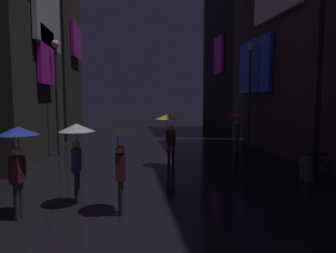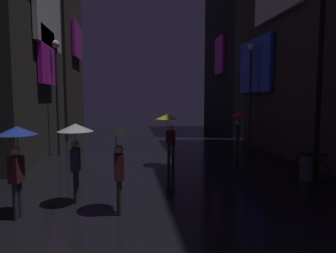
{
  "view_description": "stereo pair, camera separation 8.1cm",
  "coord_description": "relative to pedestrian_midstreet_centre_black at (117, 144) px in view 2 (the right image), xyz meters",
  "views": [
    {
      "loc": [
        -1.77,
        -1.67,
        2.76
      ],
      "look_at": [
        0.0,
        10.8,
        1.57
      ],
      "focal_mm": 32.0,
      "sensor_mm": 36.0,
      "label": 1
    },
    {
      "loc": [
        -1.69,
        -1.68,
        2.76
      ],
      "look_at": [
        0.0,
        10.8,
        1.57
      ],
      "focal_mm": 32.0,
      "sensor_mm": 36.0,
      "label": 2
    }
  ],
  "objects": [
    {
      "name": "building_left_far",
      "position": [
        -5.54,
        16.19,
        7.68
      ],
      "size": [
        4.25,
        7.33,
        18.7
      ],
      "color": "#2D2826",
      "rests_on": "ground"
    },
    {
      "name": "building_right_far",
      "position": [
        9.44,
        16.51,
        7.55
      ],
      "size": [
        4.25,
        7.97,
        18.44
      ],
      "color": "black",
      "rests_on": "ground"
    },
    {
      "name": "pedestrian_midstreet_centre_black",
      "position": [
        0.0,
        0.0,
        0.0
      ],
      "size": [
        0.9,
        0.9,
        2.12
      ],
      "color": "#38332D",
      "rests_on": "ground"
    },
    {
      "name": "pedestrian_near_crossing_clear",
      "position": [
        -1.08,
        0.75,
        0.0
      ],
      "size": [
        0.9,
        0.9,
        2.12
      ],
      "color": "#2D2D38",
      "rests_on": "ground"
    },
    {
      "name": "pedestrian_midstreet_left_yellow",
      "position": [
        1.9,
        4.88,
        0.0
      ],
      "size": [
        0.9,
        0.9,
        2.12
      ],
      "color": "#38332D",
      "rests_on": "ground"
    },
    {
      "name": "pedestrian_far_right_red",
      "position": [
        5.68,
        6.86,
        0.0
      ],
      "size": [
        0.9,
        0.9,
        2.12
      ],
      "color": "#2D2D38",
      "rests_on": "ground"
    },
    {
      "name": "pedestrian_foreground_right_blue",
      "position": [
        -2.28,
        0.06,
        0.0
      ],
      "size": [
        0.9,
        0.9,
        2.12
      ],
      "color": "#2D2D38",
      "rests_on": "ground"
    },
    {
      "name": "bicycle_parked_at_storefront",
      "position": [
        6.55,
        2.25,
        -1.28
      ],
      "size": [
        0.19,
        1.82,
        0.96
      ],
      "color": "black",
      "rests_on": "ground"
    },
    {
      "name": "streetlamp_left_far",
      "position": [
        -3.05,
        7.78,
        1.76
      ],
      "size": [
        0.36,
        0.36,
        5.48
      ],
      "color": "#2D2D33",
      "rests_on": "ground"
    },
    {
      "name": "streetlamp_right_far",
      "position": [
        6.95,
        8.62,
        1.89
      ],
      "size": [
        0.36,
        0.36,
        5.71
      ],
      "color": "#2D2D33",
      "rests_on": "ground"
    },
    {
      "name": "trash_bin",
      "position": [
        6.25,
        2.07,
        -1.2
      ],
      "size": [
        0.46,
        0.46,
        0.93
      ],
      "color": "#3F3F47",
      "rests_on": "ground"
    }
  ]
}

